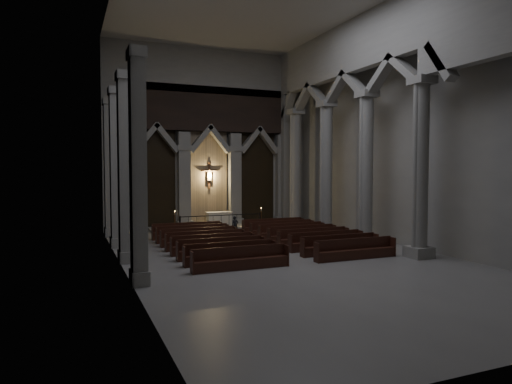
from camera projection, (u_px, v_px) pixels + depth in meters
room at (284, 87)px, 20.22m from camera, size 24.00×24.10×12.00m
sanctuary_wall at (210, 130)px, 30.92m from camera, size 14.00×0.77×12.00m
right_arcade at (369, 94)px, 23.53m from camera, size 1.00×24.00×12.00m
left_pilasters at (120, 170)px, 21.07m from camera, size 0.60×13.00×8.03m
sanctuary_step at (214, 227)px, 30.40m from camera, size 8.50×2.60×0.15m
altar at (219, 218)px, 30.86m from camera, size 1.76×0.71×0.90m
altar_rail at (221, 220)px, 28.99m from camera, size 5.41×0.09×1.06m
candle_stand_left at (175, 226)px, 28.44m from camera, size 0.23×0.23×1.36m
candle_stand_right at (261, 223)px, 30.08m from camera, size 0.24×0.24×1.41m
pews at (261, 241)px, 23.08m from camera, size 9.43×9.14×0.90m
worshipper at (235, 226)px, 27.32m from camera, size 0.44×0.32×1.12m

